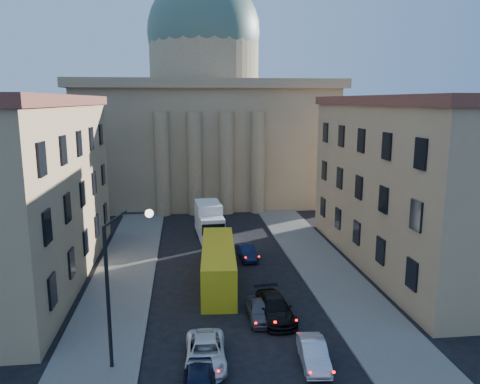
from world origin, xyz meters
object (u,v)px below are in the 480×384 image
at_px(street_lamp, 117,276).
at_px(car_right_near, 313,353).
at_px(box_truck, 209,221).
at_px(city_bus, 218,263).

xyz_separation_m(street_lamp, car_right_near, (10.42, -0.87, -4.64)).
height_order(street_lamp, box_truck, street_lamp).
xyz_separation_m(car_right_near, city_bus, (-4.31, 12.20, 1.02)).
height_order(car_right_near, city_bus, city_bus).
distance_m(street_lamp, car_right_near, 11.44).
height_order(car_right_near, box_truck, box_truck).
distance_m(street_lamp, box_truck, 25.71).
bearing_deg(street_lamp, city_bus, 61.64).
height_order(city_bus, box_truck, box_truck).
bearing_deg(car_right_near, box_truck, 104.63).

